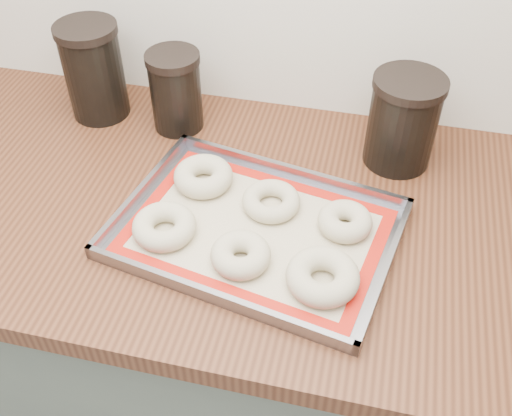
% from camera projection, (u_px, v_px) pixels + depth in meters
% --- Properties ---
extents(cabinet, '(3.00, 0.65, 0.86)m').
position_uv_depth(cabinet, '(248.00, 350.00, 1.40)').
color(cabinet, '#566256').
rests_on(cabinet, floor).
extents(countertop, '(3.06, 0.68, 0.04)m').
position_uv_depth(countertop, '(246.00, 212.00, 1.09)').
color(countertop, '#5A301B').
rests_on(countertop, cabinet).
extents(baking_tray, '(0.51, 0.41, 0.03)m').
position_uv_depth(baking_tray, '(256.00, 230.00, 1.02)').
color(baking_tray, gray).
rests_on(baking_tray, countertop).
extents(baking_mat, '(0.47, 0.36, 0.00)m').
position_uv_depth(baking_mat, '(256.00, 231.00, 1.02)').
color(baking_mat, '#C6B793').
rests_on(baking_mat, baking_tray).
extents(bagel_front_left, '(0.14, 0.14, 0.04)m').
position_uv_depth(bagel_front_left, '(164.00, 226.00, 1.00)').
color(bagel_front_left, '#C1B595').
rests_on(bagel_front_left, baking_mat).
extents(bagel_front_mid, '(0.12, 0.12, 0.04)m').
position_uv_depth(bagel_front_mid, '(241.00, 255.00, 0.96)').
color(bagel_front_mid, '#C1B595').
rests_on(bagel_front_mid, baking_mat).
extents(bagel_front_right, '(0.13, 0.13, 0.04)m').
position_uv_depth(bagel_front_right, '(323.00, 277.00, 0.92)').
color(bagel_front_right, '#C1B595').
rests_on(bagel_front_right, baking_mat).
extents(bagel_back_left, '(0.11, 0.11, 0.04)m').
position_uv_depth(bagel_back_left, '(203.00, 176.00, 1.09)').
color(bagel_back_left, '#C1B595').
rests_on(bagel_back_left, baking_mat).
extents(bagel_back_mid, '(0.11, 0.11, 0.03)m').
position_uv_depth(bagel_back_mid, '(271.00, 201.00, 1.05)').
color(bagel_back_mid, '#C1B595').
rests_on(bagel_back_mid, baking_mat).
extents(bagel_back_right, '(0.12, 0.12, 0.04)m').
position_uv_depth(bagel_back_right, '(345.00, 221.00, 1.01)').
color(bagel_back_right, '#C1B595').
rests_on(bagel_back_right, baking_mat).
extents(canister_left, '(0.12, 0.12, 0.20)m').
position_uv_depth(canister_left, '(94.00, 71.00, 1.21)').
color(canister_left, black).
rests_on(canister_left, countertop).
extents(canister_mid, '(0.11, 0.11, 0.16)m').
position_uv_depth(canister_mid, '(176.00, 91.00, 1.19)').
color(canister_mid, black).
rests_on(canister_mid, countertop).
extents(canister_right, '(0.13, 0.13, 0.18)m').
position_uv_depth(canister_right, '(403.00, 121.00, 1.10)').
color(canister_right, black).
rests_on(canister_right, countertop).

